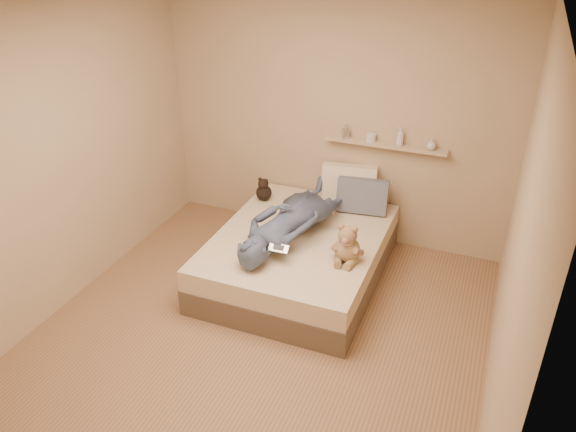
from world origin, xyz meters
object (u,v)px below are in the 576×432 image
at_px(bed, 299,256).
at_px(game_console, 279,248).
at_px(pillow_cream, 349,184).
at_px(person, 292,218).
at_px(dark_plush, 264,190).
at_px(pillow_grey, 362,196).
at_px(wall_shelf, 385,145).
at_px(teddy_bear, 347,246).

height_order(bed, game_console, game_console).
xyz_separation_m(pillow_cream, person, (-0.29, -0.85, -0.02)).
distance_m(dark_plush, pillow_grey, 1.02).
relative_size(game_console, pillow_grey, 0.35).
bearing_deg(pillow_grey, bed, -120.66).
xyz_separation_m(bed, pillow_grey, (0.41, 0.69, 0.40)).
height_order(game_console, pillow_cream, pillow_cream).
bearing_deg(pillow_grey, person, -123.71).
bearing_deg(dark_plush, pillow_grey, 8.15).
height_order(game_console, wall_shelf, wall_shelf).
bearing_deg(bed, teddy_bear, -25.29).
xyz_separation_m(bed, pillow_cream, (0.23, 0.83, 0.43)).
bearing_deg(pillow_cream, person, -108.99).
distance_m(person, wall_shelf, 1.21).
bearing_deg(wall_shelf, pillow_cream, -166.24).
height_order(dark_plush, pillow_grey, pillow_grey).
distance_m(pillow_cream, pillow_grey, 0.23).
xyz_separation_m(bed, teddy_bear, (0.53, -0.25, 0.38)).
bearing_deg(pillow_cream, pillow_grey, -37.63).
height_order(game_console, person, person).
bearing_deg(person, pillow_cream, -97.68).
relative_size(game_console, teddy_bear, 0.48).
distance_m(teddy_bear, pillow_cream, 1.12).
height_order(game_console, pillow_grey, pillow_grey).
height_order(bed, dark_plush, dark_plush).
xyz_separation_m(teddy_bear, pillow_cream, (-0.30, 1.08, 0.05)).
bearing_deg(pillow_grey, teddy_bear, -82.68).
bearing_deg(teddy_bear, pillow_cream, 105.64).
relative_size(teddy_bear, dark_plush, 1.44).
height_order(bed, pillow_grey, pillow_grey).
bearing_deg(pillow_grey, pillow_cream, 142.37).
height_order(teddy_bear, wall_shelf, wall_shelf).
distance_m(bed, pillow_grey, 0.89).
bearing_deg(wall_shelf, bed, -121.18).
bearing_deg(teddy_bear, bed, 154.71).
bearing_deg(pillow_grey, dark_plush, -171.85).
height_order(pillow_cream, person, pillow_cream).
bearing_deg(pillow_grey, game_console, -108.85).
height_order(teddy_bear, dark_plush, teddy_bear).
relative_size(person, wall_shelf, 1.26).
bearing_deg(pillow_cream, teddy_bear, -74.36).
height_order(bed, teddy_bear, teddy_bear).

